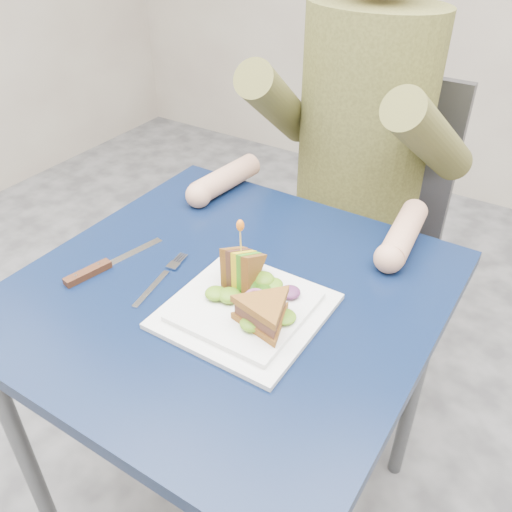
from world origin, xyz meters
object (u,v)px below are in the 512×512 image
Objects in this scene: chair at (365,212)px; plate at (246,309)px; sandwich_flat at (265,313)px; fork at (159,280)px; table at (229,319)px; sandwich_upright at (241,269)px; knife at (97,269)px; diner at (364,100)px.

chair is 3.58× the size of plate.
sandwich_flat is (0.12, -0.77, 0.23)m from chair.
chair is 0.79m from fork.
table is at bearing 151.41° from sandwich_flat.
plate is 1.45× the size of fork.
fork is (-0.15, -0.06, -0.05)m from sandwich_upright.
knife is (-0.37, -0.03, -0.04)m from sandwich_flat.
table is 4.19× the size of fork.
sandwich_flat is at bearing -2.92° from fork.
chair reaches higher than plate.
diner is 0.75m from knife.
chair is 0.81m from sandwich_flat.
table is at bearing -90.00° from diner.
table is 1.01× the size of diner.
diner is 2.87× the size of plate.
plate is 0.32m from knife.
sandwich_flat is at bearing -79.34° from diner.
knife is (-0.27, -0.10, -0.05)m from sandwich_upright.
sandwich_flat is (0.12, -0.66, -0.14)m from diner.
fork is at bearing -98.97° from chair.
knife is at bearing -170.28° from plate.
plate is 0.07m from sandwich_flat.
table is at bearing -90.00° from chair.
sandwich_upright is (0.03, -0.59, -0.13)m from diner.
sandwich_flat reaches higher than plate.
table is 0.19m from sandwich_flat.
plate reaches higher than fork.
diner is at bearing 100.66° from sandwich_flat.
table is at bearing 21.55° from knife.
plate is (0.07, -0.04, 0.09)m from table.
plate is at bearing 3.82° from fork.
sandwich_flat is at bearing -28.59° from table.
knife is at bearing -160.18° from sandwich_upright.
sandwich_upright is at bearing -87.53° from chair.
plate is at bearing -84.72° from chair.
table is 3.40× the size of knife.
fork is (-0.12, -0.06, 0.08)m from table.
diner is at bearing -90.00° from chair.
diner reaches higher than sandwich_flat.
sandwich_upright is 0.70× the size of fork.
sandwich_upright is at bearing -87.06° from diner.
sandwich_upright is (-0.09, 0.07, 0.01)m from sandwich_flat.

